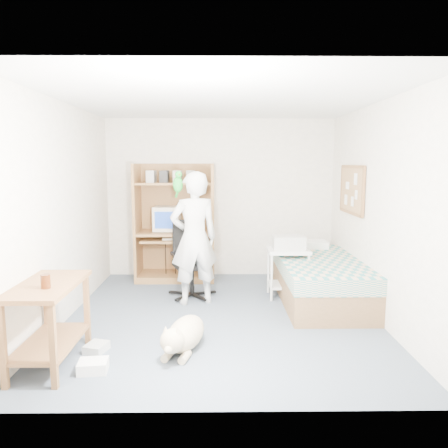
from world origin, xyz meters
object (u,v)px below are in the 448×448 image
side_desk (49,311)px  office_chair (191,270)px  computer_hutch (175,227)px  person (194,238)px  dog (184,334)px  printer_cart (288,265)px  bed (319,279)px

side_desk → office_chair: (1.14, 2.03, -0.13)m
computer_hutch → person: 1.26m
dog → printer_cart: (1.28, 1.71, 0.28)m
bed → dog: bed is taller
office_chair → bed: bearing=-26.2°
dog → printer_cart: bearing=67.8°
person → office_chair: bearing=-96.3°
computer_hutch → person: bearing=-73.5°
person → dog: person is taller
person → printer_cart: person is taller
bed → side_desk: side_desk is taller
side_desk → dog: bearing=12.8°
office_chair → person: 0.58m
printer_cart → dog: bearing=-126.7°
person → side_desk: bearing=36.1°
person → printer_cart: 1.34m
office_chair → person: (0.07, -0.30, 0.49)m
person → dog: bearing=70.1°
side_desk → person: (1.21, 1.73, 0.36)m
dog → printer_cart: size_ratio=1.46×
bed → person: size_ratio=1.18×
computer_hutch → side_desk: bearing=-106.1°
person → printer_cart: (1.25, 0.25, -0.41)m
computer_hutch → office_chair: (0.29, -0.90, -0.45)m
person → dog: size_ratio=1.76×
side_desk → printer_cart: bearing=38.8°
computer_hutch → bed: bearing=-29.3°
dog → side_desk: bearing=-152.6°
computer_hutch → person: computer_hutch is taller
bed → printer_cart: 0.45m
side_desk → office_chair: 2.33m
side_desk → office_chair: size_ratio=0.97×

